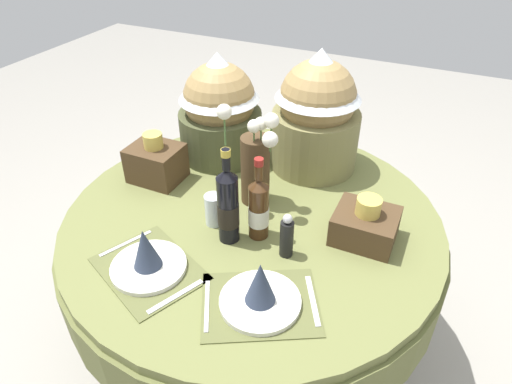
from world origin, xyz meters
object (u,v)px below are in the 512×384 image
Objects in this scene: tumbler_near_left at (214,210)px; woven_basket_side_right at (365,224)px; place_setting_right at (260,293)px; wine_bottle_left at (259,208)px; flower_vase at (256,163)px; woven_basket_side_left at (156,162)px; wine_bottle_centre at (228,206)px; gift_tub_back_left at (220,105)px; gift_tub_back_centre at (317,108)px; place_setting_left at (147,259)px; dining_table at (252,243)px; pepper_mill at (287,237)px.

tumbler_near_left is 0.57× the size of woven_basket_side_right.
woven_basket_side_right is at bearing 64.19° from place_setting_right.
place_setting_right is 0.32m from wine_bottle_left.
woven_basket_side_left is at bearing -176.32° from flower_vase.
tumbler_near_left is at bearing 149.54° from wine_bottle_centre.
gift_tub_back_left reaches higher than place_setting_right.
flower_vase is at bearing 117.89° from wine_bottle_left.
place_setting_left is at bearing -107.81° from gift_tub_back_centre.
dining_table is 0.51m from woven_basket_side_left.
woven_basket_side_left is (-0.64, 0.20, 0.00)m from pepper_mill.
flower_vase reaches higher than woven_basket_side_left.
wine_bottle_centre is (-0.22, 0.22, 0.09)m from place_setting_right.
dining_table is at bearing -173.89° from woven_basket_side_right.
tumbler_near_left is at bearing 138.09° from place_setting_right.
flower_vase is 0.39m from gift_tub_back_left.
place_setting_left is at bearing -114.26° from dining_table.
flower_vase is 0.24m from wine_bottle_centre.
gift_tub_back_centre is 0.54m from woven_basket_side_right.
woven_basket_side_right is (0.86, -0.01, -0.02)m from woven_basket_side_left.
gift_tub_back_left is 2.22× the size of woven_basket_side_right.
tumbler_near_left reaches higher than dining_table.
place_setting_left is at bearing -58.37° from woven_basket_side_left.
wine_bottle_centre is at bearing -144.82° from wine_bottle_left.
gift_tub_back_centre reaches higher than pepper_mill.
place_setting_left is at bearing -123.79° from wine_bottle_centre.
place_setting_left is 0.38m from place_setting_right.
woven_basket_side_right reaches higher than place_setting_right.
gift_tub_back_left reaches higher than woven_basket_side_left.
gift_tub_back_centre is (-0.10, 0.57, 0.19)m from pepper_mill.
gift_tub_back_left reaches higher than woven_basket_side_right.
gift_tub_back_left is (-0.51, 0.72, 0.19)m from place_setting_right.
wine_bottle_centre is 0.13m from tumbler_near_left.
place_setting_right is at bearing -81.78° from gift_tub_back_centre.
woven_basket_side_right is (0.20, 0.42, 0.01)m from place_setting_right.
wine_bottle_centre is at bearing 134.39° from place_setting_right.
pepper_mill is 0.79× the size of woven_basket_side_right.
place_setting_left is 0.30m from wine_bottle_centre.
gift_tub_back_left is (-0.30, 0.49, 0.10)m from wine_bottle_centre.
woven_basket_side_right is (0.34, 0.14, -0.06)m from wine_bottle_left.
gift_tub_back_left reaches higher than wine_bottle_centre.
place_setting_right is 0.32m from wine_bottle_centre.
woven_basket_side_right reaches higher than pepper_mill.
flower_vase is 1.19× the size of wine_bottle_centre.
place_setting_right is 0.46m from woven_basket_side_right.
dining_table is 3.06× the size of gift_tub_back_left.
dining_table is at bearing 118.45° from place_setting_right.
place_setting_right is 0.23m from pepper_mill.
wine_bottle_left is 0.14m from pepper_mill.
wine_bottle_centre reaches higher than woven_basket_side_left.
woven_basket_side_left is at bearing 164.10° from wine_bottle_left.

